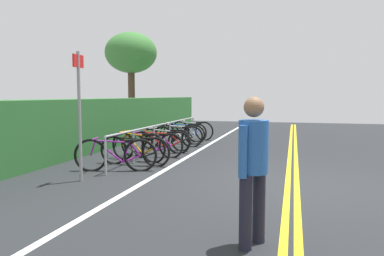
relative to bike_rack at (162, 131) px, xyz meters
The scene contains 19 objects.
ground_plane 4.99m from the bike_rack, 131.40° to the right, with size 32.62×13.48×0.05m, color #232628.
centre_line_yellow_inner 5.05m from the bike_rack, 130.80° to the right, with size 29.35×0.10×0.00m, color gold.
centre_line_yellow_outer 4.93m from the bike_rack, 132.02° to the right, with size 29.35×0.10×0.00m, color gold.
bike_lane_stripe_white 3.48m from the bike_rack, 163.00° to the right, with size 29.35×0.12×0.00m, color white.
bike_rack is the anchor object (origin of this frame).
bicycle_0 3.01m from the bike_rack, behind, with size 0.61×1.77×0.75m.
bicycle_1 2.28m from the bike_rack, behind, with size 0.46×1.81×0.73m.
bicycle_2 1.70m from the bike_rack, behind, with size 0.61×1.67×0.77m.
bicycle_3 1.09m from the bike_rack, behind, with size 0.46×1.75×0.70m.
bicycle_4 0.49m from the bike_rack, behind, with size 0.56×1.70×0.68m.
bicycle_5 0.43m from the bike_rack, ahead, with size 0.52×1.74×0.68m.
bicycle_6 1.02m from the bike_rack, ahead, with size 0.59×1.61×0.72m.
bicycle_7 1.66m from the bike_rack, ahead, with size 0.54×1.65×0.71m.
bicycle_8 2.28m from the bike_rack, ahead, with size 0.55×1.64×0.71m.
bicycle_9 3.02m from the bike_rack, ahead, with size 0.46×1.67×0.73m.
pedestrian 7.14m from the bike_rack, 152.44° to the right, with size 0.45×0.32×1.63m.
sign_post_near 4.15m from the bike_rack, behind, with size 0.36×0.06×2.46m.
hedge_backdrop 2.72m from the bike_rack, 56.51° to the left, with size 15.94×1.14×1.54m, color #2D6B30.
tree_mid 9.18m from the bike_rack, 30.21° to the left, with size 2.62×2.62×4.83m.
Camera 1 is at (-7.06, 0.01, 1.64)m, focal length 35.06 mm.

